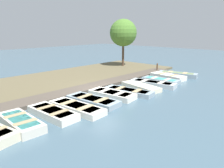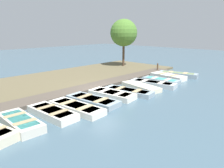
# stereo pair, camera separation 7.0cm
# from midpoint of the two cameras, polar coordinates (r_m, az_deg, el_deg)

# --- Properties ---
(ground_plane) EXTENTS (80.00, 80.00, 0.00)m
(ground_plane) POSITION_cam_midpoint_polar(r_m,az_deg,el_deg) (15.53, -2.33, -2.06)
(ground_plane) COLOR #425B6B
(shore_bank) EXTENTS (8.00, 24.00, 0.21)m
(shore_bank) POSITION_cam_midpoint_polar(r_m,az_deg,el_deg) (19.28, -12.88, 1.08)
(shore_bank) COLOR brown
(shore_bank) RESTS_ON ground_plane
(dock_walkway) EXTENTS (1.54, 20.39, 0.23)m
(dock_walkway) POSITION_cam_midpoint_polar(r_m,az_deg,el_deg) (16.44, -5.60, -0.79)
(dock_walkway) COLOR #51473D
(dock_walkway) RESTS_ON ground_plane
(rowboat_1) EXTENTS (2.98, 1.22, 0.42)m
(rowboat_1) POSITION_cam_midpoint_polar(r_m,az_deg,el_deg) (10.87, -22.95, -9.21)
(rowboat_1) COLOR beige
(rowboat_1) RESTS_ON ground_plane
(rowboat_2) EXTENTS (3.06, 1.22, 0.38)m
(rowboat_2) POSITION_cam_midpoint_polar(r_m,az_deg,el_deg) (11.57, -15.41, -7.27)
(rowboat_2) COLOR silver
(rowboat_2) RESTS_ON ground_plane
(rowboat_3) EXTENTS (3.55, 1.38, 0.36)m
(rowboat_3) POSITION_cam_midpoint_polar(r_m,az_deg,el_deg) (12.09, -9.42, -6.09)
(rowboat_3) COLOR silver
(rowboat_3) RESTS_ON ground_plane
(rowboat_4) EXTENTS (3.52, 1.57, 0.34)m
(rowboat_4) POSITION_cam_midpoint_polar(r_m,az_deg,el_deg) (13.17, -5.20, -4.31)
(rowboat_4) COLOR #8C9EA8
(rowboat_4) RESTS_ON ground_plane
(rowboat_5) EXTENTS (3.25, 1.57, 0.38)m
(rowboat_5) POSITION_cam_midpoint_polar(r_m,az_deg,el_deg) (14.27, -0.13, -2.72)
(rowboat_5) COLOR silver
(rowboat_5) RESTS_ON ground_plane
(rowboat_6) EXTENTS (3.59, 1.60, 0.34)m
(rowboat_6) POSITION_cam_midpoint_polar(r_m,az_deg,el_deg) (15.06, 4.19, -1.95)
(rowboat_6) COLOR #8C9EA8
(rowboat_6) RESTS_ON ground_plane
(rowboat_7) EXTENTS (3.44, 1.71, 0.34)m
(rowboat_7) POSITION_cam_midpoint_polar(r_m,az_deg,el_deg) (16.44, 7.37, -0.66)
(rowboat_7) COLOR beige
(rowboat_7) RESTS_ON ground_plane
(rowboat_8) EXTENTS (3.71, 1.68, 0.38)m
(rowboat_8) POSITION_cam_midpoint_polar(r_m,az_deg,el_deg) (17.40, 10.48, 0.11)
(rowboat_8) COLOR #B2BCC1
(rowboat_8) RESTS_ON ground_plane
(rowboat_9) EXTENTS (3.18, 1.32, 0.33)m
(rowboat_9) POSITION_cam_midpoint_polar(r_m,az_deg,el_deg) (18.79, 12.49, 0.95)
(rowboat_9) COLOR #8C9EA8
(rowboat_9) RESTS_ON ground_plane
(rowboat_10) EXTENTS (3.28, 1.51, 0.42)m
(rowboat_10) POSITION_cam_midpoint_polar(r_m,az_deg,el_deg) (20.30, 14.25, 1.94)
(rowboat_10) COLOR silver
(rowboat_10) RESTS_ON ground_plane
(rowboat_11) EXTENTS (3.66, 1.73, 0.42)m
(rowboat_11) POSITION_cam_midpoint_polar(r_m,az_deg,el_deg) (21.46, 16.63, 2.42)
(rowboat_11) COLOR #8C9EA8
(rowboat_11) RESTS_ON ground_plane
(mooring_post_far) EXTENTS (0.15, 0.15, 0.93)m
(mooring_post_far) POSITION_cam_midpoint_polar(r_m,az_deg,el_deg) (23.30, 11.63, 4.25)
(mooring_post_far) COLOR brown
(mooring_post_far) RESTS_ON ground_plane
(park_tree_left) EXTENTS (3.04, 3.04, 5.50)m
(park_tree_left) POSITION_cam_midpoint_polar(r_m,az_deg,el_deg) (25.29, 2.89, 13.19)
(park_tree_left) COLOR #4C3828
(park_tree_left) RESTS_ON ground_plane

